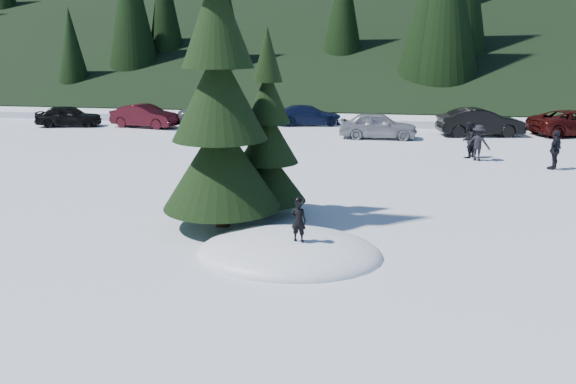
% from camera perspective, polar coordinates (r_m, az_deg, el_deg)
% --- Properties ---
extents(ground, '(200.00, 200.00, 0.00)m').
position_cam_1_polar(ground, '(13.54, 0.13, -6.30)').
color(ground, white).
rests_on(ground, ground).
extents(snow_mound, '(4.48, 3.52, 0.96)m').
position_cam_1_polar(snow_mound, '(13.54, 0.13, -6.30)').
color(snow_mound, white).
rests_on(snow_mound, ground).
extents(spruce_tall, '(3.20, 3.20, 8.60)m').
position_cam_1_polar(spruce_tall, '(15.00, -7.00, 8.72)').
color(spruce_tall, '#311C10').
rests_on(spruce_tall, ground).
extents(spruce_short, '(2.20, 2.20, 5.37)m').
position_cam_1_polar(spruce_short, '(16.25, -2.02, 4.94)').
color(spruce_short, '#311C10').
rests_on(spruce_short, ground).
extents(child_skier, '(0.40, 0.30, 0.98)m').
position_cam_1_polar(child_skier, '(12.83, 1.09, -2.92)').
color(child_skier, black).
rests_on(child_skier, snow_mound).
extents(adult_0, '(0.93, 0.98, 1.61)m').
position_cam_1_polar(adult_0, '(26.13, 17.84, 5.07)').
color(adult_0, black).
rests_on(adult_0, ground).
extents(adult_1, '(0.87, 0.98, 1.59)m').
position_cam_1_polar(adult_1, '(24.93, 25.50, 3.90)').
color(adult_1, black).
rests_on(adult_1, ground).
extents(adult_2, '(1.15, 0.95, 1.55)m').
position_cam_1_polar(adult_2, '(25.61, 18.77, 4.75)').
color(adult_2, black).
rests_on(adult_2, ground).
extents(car_0, '(4.10, 2.42, 1.31)m').
position_cam_1_polar(car_0, '(37.23, -21.37, 7.22)').
color(car_0, black).
rests_on(car_0, ground).
extents(car_1, '(4.38, 2.12, 1.38)m').
position_cam_1_polar(car_1, '(35.40, -14.31, 7.49)').
color(car_1, black).
rests_on(car_1, ground).
extents(car_2, '(5.34, 3.57, 1.36)m').
position_cam_1_polar(car_2, '(35.25, -7.06, 7.78)').
color(car_2, '#4B4E53').
rests_on(car_2, ground).
extents(car_3, '(4.55, 2.59, 1.24)m').
position_cam_1_polar(car_3, '(35.31, 2.07, 7.80)').
color(car_3, black).
rests_on(car_3, ground).
extents(car_4, '(4.15, 1.77, 1.40)m').
position_cam_1_polar(car_4, '(30.56, 9.14, 6.70)').
color(car_4, gray).
rests_on(car_4, ground).
extents(car_5, '(4.81, 2.44, 1.51)m').
position_cam_1_polar(car_5, '(32.79, 18.96, 6.73)').
color(car_5, black).
rests_on(car_5, ground).
extents(car_6, '(5.48, 3.87, 1.39)m').
position_cam_1_polar(car_6, '(35.04, 27.16, 6.27)').
color(car_6, '#390B0A').
rests_on(car_6, ground).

